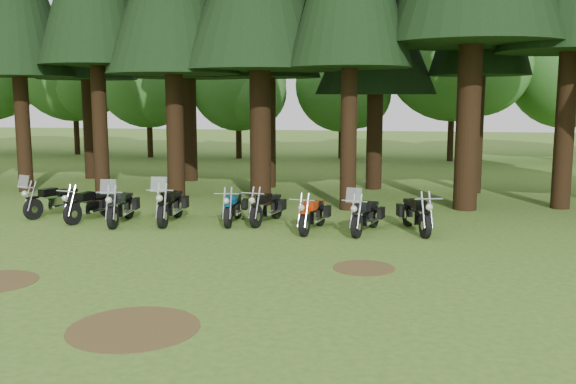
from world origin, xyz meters
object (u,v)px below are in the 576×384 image
Objects in this scene: motorcycle_8 at (416,215)px; motorcycle_3 at (170,206)px; motorcycle_4 at (233,208)px; motorcycle_6 at (313,215)px; motorcycle_7 at (366,216)px; motorcycle_1 at (91,206)px; motorcycle_5 at (267,208)px; motorcycle_2 at (121,207)px; motorcycle_0 at (53,201)px.

motorcycle_3 is at bearing 163.63° from motorcycle_8.
motorcycle_4 reaches higher than motorcycle_6.
motorcycle_4 is 4.10m from motorcycle_7.
motorcycle_7 is at bearing 178.96° from motorcycle_8.
motorcycle_6 is at bearing -10.91° from motorcycle_3.
motorcycle_6 is at bearing 171.80° from motorcycle_8.
motorcycle_1 is 9.91m from motorcycle_8.
motorcycle_5 is 1.80m from motorcycle_6.
motorcycle_3 is 1.92m from motorcycle_4.
motorcycle_1 is 0.88× the size of motorcycle_3.
motorcycle_8 is at bearing 4.74° from motorcycle_5.
motorcycle_2 is 4.41m from motorcycle_5.
motorcycle_6 is at bearing -164.64° from motorcycle_7.
motorcycle_4 is (3.31, 0.73, -0.04)m from motorcycle_2.
motorcycle_0 is 6.04m from motorcycle_4.
motorcycle_1 is 0.97× the size of motorcycle_7.
motorcycle_3 reaches higher than motorcycle_7.
motorcycle_2 is 7.36m from motorcycle_7.
motorcycle_6 is (2.55, -0.72, -0.00)m from motorcycle_4.
motorcycle_8 reaches higher than motorcycle_4.
motorcycle_8 is at bearing 16.90° from motorcycle_6.
motorcycle_3 is 4.46m from motorcycle_6.
motorcycle_5 is 0.96× the size of motorcycle_8.
motorcycle_4 is (4.46, 0.42, -0.00)m from motorcycle_1.
motorcycle_0 is 8.62m from motorcycle_6.
motorcycle_3 is 1.12× the size of motorcycle_4.
motorcycle_1 is at bearing -179.20° from motorcycle_4.
motorcycle_4 is at bearing 4.04° from motorcycle_2.
motorcycle_0 is at bearing -170.40° from motorcycle_7.
motorcycle_0 is 1.67m from motorcycle_1.
motorcycle_2 is at bearing -169.05° from motorcycle_3.
motorcycle_0 is at bearing -168.23° from motorcycle_5.
motorcycle_6 is 0.98× the size of motorcycle_7.
motorcycle_5 is (5.46, 0.61, 0.00)m from motorcycle_1.
motorcycle_0 reaches higher than motorcycle_8.
motorcycle_7 reaches higher than motorcycle_1.
motorcycle_2 reaches higher than motorcycle_7.
motorcycle_1 is 0.95× the size of motorcycle_8.
motorcycle_3 is (1.42, 0.42, 0.02)m from motorcycle_2.
motorcycle_0 is 11.50m from motorcycle_8.
motorcycle_2 reaches higher than motorcycle_4.
motorcycle_2 is (2.73, -0.83, 0.02)m from motorcycle_0.
motorcycle_2 is (1.15, -0.31, 0.04)m from motorcycle_1.
motorcycle_3 is at bearing 13.77° from motorcycle_0.
motorcycle_6 is 2.94m from motorcycle_8.
motorcycle_3 reaches higher than motorcycle_0.
motorcycle_3 reaches higher than motorcycle_5.
motorcycle_4 is at bearing 172.96° from motorcycle_6.
motorcycle_0 is 1.00× the size of motorcycle_7.
motorcycle_0 is 0.93× the size of motorcycle_2.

